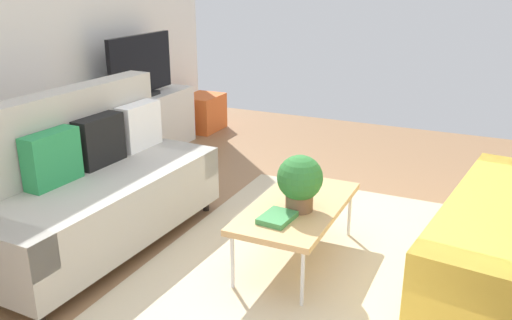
# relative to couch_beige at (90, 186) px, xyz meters

# --- Properties ---
(ground_plane) EXTENTS (7.68, 7.68, 0.00)m
(ground_plane) POSITION_rel_couch_beige_xyz_m (0.28, -1.55, -0.45)
(ground_plane) COLOR #936B47
(area_rug) EXTENTS (2.90, 2.20, 0.01)m
(area_rug) POSITION_rel_couch_beige_xyz_m (0.33, -1.62, -0.45)
(area_rug) COLOR beige
(area_rug) RESTS_ON ground_plane
(couch_beige) EXTENTS (1.93, 0.91, 1.10)m
(couch_beige) POSITION_rel_couch_beige_xyz_m (0.00, 0.00, 0.00)
(couch_beige) COLOR #B2ADA3
(couch_beige) RESTS_ON ground_plane
(coffee_table) EXTENTS (1.10, 0.56, 0.42)m
(coffee_table) POSITION_rel_couch_beige_xyz_m (0.38, -1.42, -0.06)
(coffee_table) COLOR tan
(coffee_table) RESTS_ON ground_plane
(tv_console) EXTENTS (1.40, 0.44, 0.64)m
(tv_console) POSITION_rel_couch_beige_xyz_m (1.86, 0.91, -0.13)
(tv_console) COLOR silver
(tv_console) RESTS_ON ground_plane
(tv) EXTENTS (1.00, 0.20, 0.64)m
(tv) POSITION_rel_couch_beige_xyz_m (1.86, 0.89, 0.50)
(tv) COLOR black
(tv) RESTS_ON tv_console
(storage_trunk) EXTENTS (0.52, 0.40, 0.44)m
(storage_trunk) POSITION_rel_couch_beige_xyz_m (2.96, 0.81, -0.23)
(storage_trunk) COLOR orange
(storage_trunk) RESTS_ON ground_plane
(potted_plant) EXTENTS (0.30, 0.30, 0.37)m
(potted_plant) POSITION_rel_couch_beige_xyz_m (0.31, -1.46, 0.17)
(potted_plant) COLOR brown
(potted_plant) RESTS_ON coffee_table
(table_book_0) EXTENTS (0.26, 0.20, 0.03)m
(table_book_0) POSITION_rel_couch_beige_xyz_m (0.10, -1.40, -0.01)
(table_book_0) COLOR #3F8C4C
(table_book_0) RESTS_ON coffee_table
(vase_0) EXTENTS (0.09, 0.09, 0.19)m
(vase_0) POSITION_rel_couch_beige_xyz_m (1.28, 0.96, 0.28)
(vase_0) COLOR #4C72B2
(vase_0) RESTS_ON tv_console
(vase_1) EXTENTS (0.12, 0.12, 0.19)m
(vase_1) POSITION_rel_couch_beige_xyz_m (1.43, 0.96, 0.28)
(vase_1) COLOR #4C72B2
(vase_1) RESTS_ON tv_console
(bottle_0) EXTENTS (0.06, 0.06, 0.16)m
(bottle_0) POSITION_rel_couch_beige_xyz_m (1.61, 0.87, 0.27)
(bottle_0) COLOR silver
(bottle_0) RESTS_ON tv_console
(bottle_1) EXTENTS (0.04, 0.04, 0.23)m
(bottle_1) POSITION_rel_couch_beige_xyz_m (1.71, 0.87, 0.30)
(bottle_1) COLOR orange
(bottle_1) RESTS_ON tv_console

